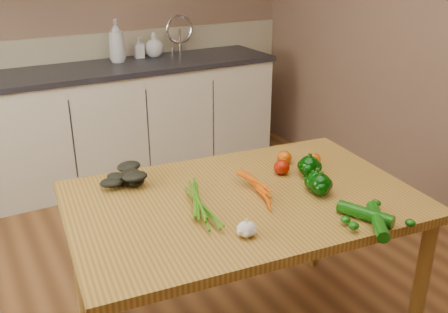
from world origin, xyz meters
name	(u,v)px	position (x,y,z in m)	size (l,w,h in m)	color
room	(185,85)	(0.00, 0.17, 1.25)	(4.04, 5.04, 2.64)	brown
counter_run	(102,124)	(0.21, 2.19, 0.46)	(2.84, 0.64, 1.14)	beige
table	(243,215)	(0.21, 0.09, 0.68)	(1.52, 1.07, 0.76)	#AC7E32
soap_bottle_a	(117,41)	(0.42, 2.29, 1.06)	(0.13, 0.13, 0.33)	silver
soap_bottle_b	(139,48)	(0.62, 2.36, 0.98)	(0.07, 0.08, 0.16)	silver
soap_bottle_c	(154,45)	(0.75, 2.35, 1.00)	(0.15, 0.15, 0.19)	silver
carrot_bunch	(240,191)	(0.19, 0.08, 0.80)	(0.26, 0.20, 0.07)	#DD5705
leafy_greens	(120,174)	(-0.19, 0.45, 0.81)	(0.20, 0.18, 0.10)	black
garlic_bulb	(247,229)	(0.06, -0.18, 0.79)	(0.07, 0.07, 0.06)	silver
pepper_a	(317,181)	(0.52, -0.01, 0.81)	(0.09, 0.09, 0.09)	#022F02
pepper_b	(309,166)	(0.57, 0.11, 0.81)	(0.10, 0.10, 0.10)	#022F02
pepper_c	(320,185)	(0.50, -0.06, 0.81)	(0.09, 0.09, 0.09)	#022F02
tomato_a	(282,167)	(0.48, 0.19, 0.80)	(0.07, 0.07, 0.07)	#941402
tomato_b	(284,157)	(0.56, 0.28, 0.80)	(0.07, 0.07, 0.06)	#BF4704
tomato_c	(314,159)	(0.67, 0.20, 0.79)	(0.06, 0.06, 0.06)	#BF4704
zucchini_a	(365,214)	(0.51, -0.30, 0.79)	(0.05, 0.05, 0.22)	#0B4407
zucchini_b	(378,221)	(0.52, -0.37, 0.79)	(0.05, 0.05, 0.23)	#0B4407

